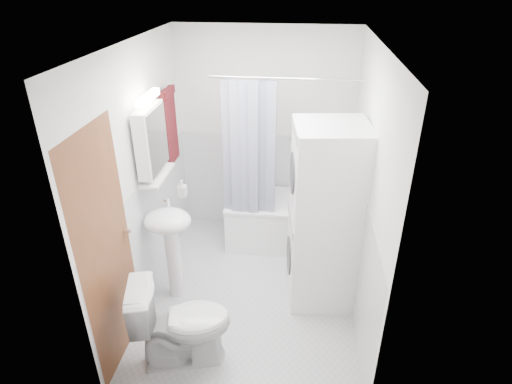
# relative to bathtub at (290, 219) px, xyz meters

# --- Properties ---
(floor) EXTENTS (2.60, 2.60, 0.00)m
(floor) POSITION_rel_bathtub_xyz_m (-0.34, -0.92, -0.31)
(floor) COLOR silver
(floor) RESTS_ON ground
(room_walls) EXTENTS (2.60, 2.60, 2.60)m
(room_walls) POSITION_rel_bathtub_xyz_m (-0.34, -0.92, 1.18)
(room_walls) COLOR white
(room_walls) RESTS_ON ground
(wainscot) EXTENTS (1.98, 2.58, 2.58)m
(wainscot) POSITION_rel_bathtub_xyz_m (-0.34, -0.63, 0.29)
(wainscot) COLOR white
(wainscot) RESTS_ON ground
(door) EXTENTS (0.05, 2.00, 2.00)m
(door) POSITION_rel_bathtub_xyz_m (-1.29, -1.47, 0.69)
(door) COLOR brown
(door) RESTS_ON ground
(bathtub) EXTENTS (1.45, 0.69, 0.55)m
(bathtub) POSITION_rel_bathtub_xyz_m (0.00, 0.00, 0.00)
(bathtub) COLOR white
(bathtub) RESTS_ON ground
(tub_spout) EXTENTS (0.04, 0.12, 0.04)m
(tub_spout) POSITION_rel_bathtub_xyz_m (0.20, 0.33, 0.57)
(tub_spout) COLOR silver
(tub_spout) RESTS_ON room_walls
(curtain_rod) EXTENTS (1.63, 0.02, 0.02)m
(curtain_rod) POSITION_rel_bathtub_xyz_m (0.00, -0.28, 1.69)
(curtain_rod) COLOR silver
(curtain_rod) RESTS_ON room_walls
(shower_curtain) EXTENTS (0.55, 0.02, 1.45)m
(shower_curtain) POSITION_rel_bathtub_xyz_m (-0.44, -0.28, 0.94)
(shower_curtain) COLOR #151D4A
(shower_curtain) RESTS_ON curtain_rod
(sink) EXTENTS (0.44, 0.37, 1.04)m
(sink) POSITION_rel_bathtub_xyz_m (-1.09, -1.04, 0.40)
(sink) COLOR white
(sink) RESTS_ON ground
(medicine_cabinet) EXTENTS (0.13, 0.50, 0.71)m
(medicine_cabinet) POSITION_rel_bathtub_xyz_m (-1.24, -0.82, 1.26)
(medicine_cabinet) COLOR white
(medicine_cabinet) RESTS_ON room_walls
(shelf) EXTENTS (0.18, 0.54, 0.02)m
(shelf) POSITION_rel_bathtub_xyz_m (-1.23, -0.82, 0.89)
(shelf) COLOR silver
(shelf) RESTS_ON room_walls
(shower_caddy) EXTENTS (0.22, 0.06, 0.02)m
(shower_caddy) POSITION_rel_bathtub_xyz_m (0.25, 0.32, 0.84)
(shower_caddy) COLOR silver
(shower_caddy) RESTS_ON room_walls
(towel) EXTENTS (0.07, 0.33, 0.80)m
(towel) POSITION_rel_bathtub_xyz_m (-1.28, -0.17, 1.16)
(towel) COLOR #571918
(towel) RESTS_ON room_walls
(washer_dryer) EXTENTS (0.70, 0.69, 1.77)m
(washer_dryer) POSITION_rel_bathtub_xyz_m (0.34, -0.88, 0.58)
(washer_dryer) COLOR white
(washer_dryer) RESTS_ON ground
(toilet) EXTENTS (0.87, 0.62, 0.77)m
(toilet) POSITION_rel_bathtub_xyz_m (-0.79, -1.81, 0.08)
(toilet) COLOR white
(toilet) RESTS_ON ground
(soap_pump) EXTENTS (0.08, 0.17, 0.08)m
(soap_pump) POSITION_rel_bathtub_xyz_m (-1.05, -0.67, 0.64)
(soap_pump) COLOR gray
(soap_pump) RESTS_ON sink
(shelf_bottle) EXTENTS (0.07, 0.18, 0.07)m
(shelf_bottle) POSITION_rel_bathtub_xyz_m (-1.23, -0.97, 0.94)
(shelf_bottle) COLOR gray
(shelf_bottle) RESTS_ON shelf
(shelf_cup) EXTENTS (0.10, 0.09, 0.10)m
(shelf_cup) POSITION_rel_bathtub_xyz_m (-1.23, -0.70, 0.96)
(shelf_cup) COLOR gray
(shelf_cup) RESTS_ON shelf
(shampoo_a) EXTENTS (0.13, 0.17, 0.13)m
(shampoo_a) POSITION_rel_bathtub_xyz_m (0.01, 0.32, 0.92)
(shampoo_a) COLOR gray
(shampoo_a) RESTS_ON shower_caddy
(shampoo_b) EXTENTS (0.08, 0.21, 0.08)m
(shampoo_b) POSITION_rel_bathtub_xyz_m (0.13, 0.32, 0.90)
(shampoo_b) COLOR navy
(shampoo_b) RESTS_ON shower_caddy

